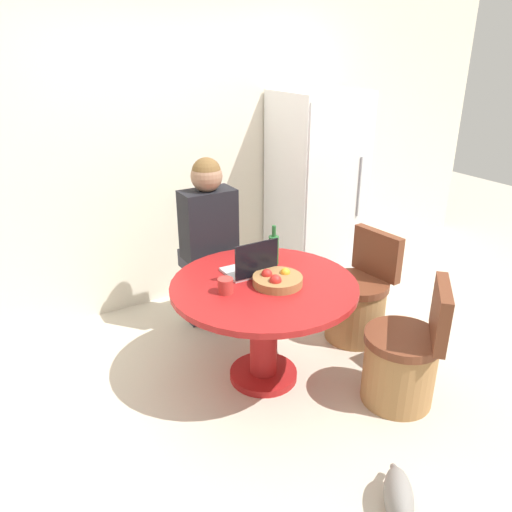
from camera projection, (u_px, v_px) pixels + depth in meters
name	position (u px, v px, depth m)	size (l,w,h in m)	color
ground_plane	(280.00, 387.00, 3.34)	(12.00, 12.00, 0.00)	beige
wall_back	(175.00, 151.00, 4.12)	(7.00, 0.06, 2.60)	silver
refrigerator	(316.00, 191.00, 4.54)	(0.71, 0.68, 1.76)	white
dining_table	(264.00, 308.00, 3.23)	(1.20, 1.20, 0.72)	maroon
chair_right_side	(357.00, 304.00, 3.82)	(0.48, 0.47, 0.84)	#9E7042
chair_near_right_corner	(403.00, 362.00, 3.12)	(0.55, 0.55, 0.84)	#9E7042
person_seated	(207.00, 236.00, 3.78)	(0.40, 0.37, 1.38)	#2D2D38
laptop	(251.00, 267.00, 3.26)	(0.31, 0.24, 0.25)	#B7B7BC
fruit_bowl	(277.00, 280.00, 3.13)	(0.32, 0.32, 0.10)	olive
coffee_cup	(225.00, 286.00, 3.02)	(0.10, 0.10, 0.09)	#B2332D
bottle	(274.00, 249.00, 3.40)	(0.07, 0.07, 0.28)	#23602D
cat	(399.00, 500.00, 2.40)	(0.33, 0.39, 0.19)	gray
handbag	(399.00, 346.00, 3.56)	(0.30, 0.14, 0.26)	#232328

